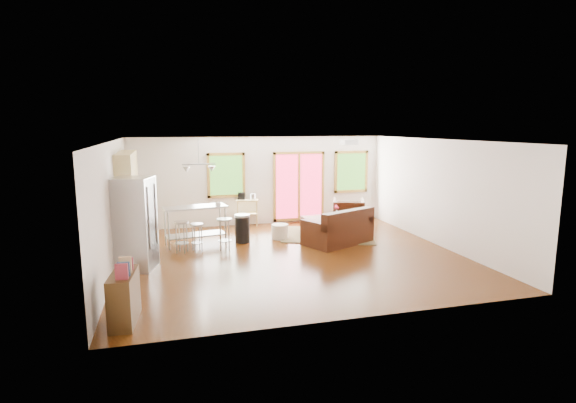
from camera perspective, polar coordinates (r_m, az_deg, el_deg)
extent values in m
cube|color=#361906|center=(10.28, 0.44, -6.94)|extent=(7.50, 7.00, 0.02)
cube|color=white|center=(9.86, 0.46, 7.83)|extent=(7.50, 7.00, 0.02)
cube|color=silver|center=(13.36, -3.60, 2.64)|extent=(7.50, 0.02, 2.60)
cube|color=silver|center=(9.69, -21.50, -0.67)|extent=(0.02, 7.00, 2.60)
cube|color=silver|center=(11.56, 18.71, 1.06)|extent=(0.02, 7.00, 2.60)
cube|color=silver|center=(6.74, 8.52, -4.39)|extent=(7.50, 0.02, 2.60)
cube|color=#32601E|center=(13.13, -7.85, 3.32)|extent=(0.94, 0.02, 1.14)
cube|color=olive|center=(13.08, -7.91, 5.98)|extent=(1.10, 0.05, 0.08)
cube|color=olive|center=(13.21, -7.79, 0.69)|extent=(1.10, 0.05, 0.08)
cube|color=olive|center=(13.08, -10.07, 3.24)|extent=(0.08, 0.05, 1.30)
cube|color=olive|center=(13.20, -5.65, 3.40)|extent=(0.08, 0.05, 1.30)
cube|color=#C62547|center=(13.63, 1.40, 1.95)|extent=(1.44, 0.02, 1.94)
cube|color=olive|center=(13.53, 1.42, 6.19)|extent=(1.60, 0.05, 0.08)
cube|color=olive|center=(13.80, 1.38, -2.21)|extent=(1.60, 0.05, 0.08)
cube|color=olive|center=(13.43, -1.71, 1.83)|extent=(0.08, 0.05, 2.10)
cube|color=olive|center=(13.86, 4.42, 2.05)|extent=(0.08, 0.05, 2.10)
cube|color=olive|center=(13.63, 1.40, 1.95)|extent=(0.08, 0.05, 1.94)
cube|color=#32601E|center=(14.16, 8.03, 3.77)|extent=(0.94, 0.02, 1.14)
cube|color=olive|center=(14.11, 8.09, 6.24)|extent=(1.10, 0.05, 0.08)
cube|color=olive|center=(14.23, 7.97, 1.33)|extent=(1.10, 0.05, 0.08)
cube|color=olive|center=(13.97, 6.10, 3.73)|extent=(0.08, 0.05, 1.30)
cube|color=olive|center=(14.37, 9.91, 3.81)|extent=(0.08, 0.05, 1.30)
cube|color=#425E3A|center=(12.15, 5.19, -4.26)|extent=(2.89, 2.58, 0.02)
cube|color=black|center=(11.35, 6.31, -4.13)|extent=(1.91, 1.56, 0.47)
cube|color=black|center=(11.01, 7.71, -2.21)|extent=(1.61, 0.90, 0.42)
cube|color=black|center=(10.78, 3.67, -3.06)|extent=(0.60, 0.95, 0.18)
cube|color=black|center=(11.80, 8.77, -2.04)|extent=(0.60, 0.95, 0.18)
cube|color=black|center=(11.06, 4.81, -2.86)|extent=(0.88, 0.84, 0.13)
cube|color=black|center=(11.58, 7.40, -2.35)|extent=(0.88, 0.84, 0.13)
cube|color=#36220E|center=(12.51, 6.10, -2.35)|extent=(1.00, 0.76, 0.04)
cube|color=#36220E|center=(12.17, 5.25, -3.52)|extent=(0.07, 0.07, 0.32)
cube|color=#36220E|center=(12.62, 7.97, -3.10)|extent=(0.07, 0.07, 0.32)
cube|color=#36220E|center=(12.48, 4.18, -3.18)|extent=(0.07, 0.07, 0.32)
cube|color=#36220E|center=(12.92, 6.88, -2.78)|extent=(0.07, 0.07, 0.32)
imported|color=black|center=(13.16, 7.69, -1.27)|extent=(1.12, 1.09, 0.91)
cube|color=black|center=(12.51, 3.37, -2.93)|extent=(0.66, 0.66, 0.41)
cylinder|color=beige|center=(11.73, -1.04, -3.83)|extent=(0.57, 0.57, 0.38)
imported|color=silver|center=(12.55, 6.20, -1.55)|extent=(0.21, 0.22, 0.20)
sphere|color=#D3294C|center=(12.55, 6.31, -0.79)|extent=(0.08, 0.08, 0.08)
sphere|color=#D3294C|center=(12.48, 6.12, -0.75)|extent=(0.08, 0.08, 0.08)
sphere|color=#D3294C|center=(12.55, 6.13, -0.59)|extent=(0.08, 0.08, 0.08)
cube|color=tan|center=(11.48, -18.81, -3.32)|extent=(0.60, 2.20, 0.90)
cube|color=black|center=(11.39, -18.93, -1.01)|extent=(0.64, 2.24, 0.04)
cube|color=tan|center=(11.27, -19.83, 4.12)|extent=(0.36, 2.20, 0.70)
cylinder|color=#B7BABC|center=(10.88, -19.13, -0.91)|extent=(0.12, 0.12, 0.18)
cube|color=black|center=(11.77, -18.84, -0.09)|extent=(0.22, 0.18, 0.20)
cube|color=#B7BABC|center=(9.67, -18.99, -2.67)|extent=(0.93, 0.92, 1.90)
cube|color=gray|center=(9.55, -16.91, -2.71)|extent=(0.21, 0.67, 1.85)
cylinder|color=gray|center=(9.30, -17.27, -2.06)|extent=(0.03, 0.03, 1.26)
cylinder|color=gray|center=(9.73, -16.42, -1.51)|extent=(0.03, 0.03, 1.26)
cube|color=#B7BABC|center=(11.21, -11.74, -0.70)|extent=(1.61, 0.86, 0.04)
cube|color=gray|center=(11.35, -11.62, -4.15)|extent=(1.50, 0.77, 0.03)
cylinder|color=gray|center=(10.95, -14.92, -3.67)|extent=(0.05, 0.05, 0.93)
cylinder|color=gray|center=(11.26, -7.94, -3.07)|extent=(0.05, 0.05, 0.93)
cylinder|color=gray|center=(11.40, -15.34, -3.16)|extent=(0.05, 0.05, 0.93)
cylinder|color=gray|center=(11.70, -8.62, -2.60)|extent=(0.05, 0.05, 0.93)
imported|color=white|center=(11.12, -8.87, -0.34)|extent=(0.14, 0.12, 0.14)
cylinder|color=#B7BABC|center=(10.64, -13.43, -2.59)|extent=(0.46, 0.46, 0.04)
cylinder|color=gray|center=(10.77, -12.70, -4.42)|extent=(0.03, 0.03, 0.70)
cylinder|color=gray|center=(10.84, -13.64, -4.37)|extent=(0.03, 0.03, 0.70)
cylinder|color=gray|center=(10.67, -14.01, -4.61)|extent=(0.03, 0.03, 0.70)
cylinder|color=gray|center=(10.60, -13.05, -4.66)|extent=(0.03, 0.03, 0.70)
cylinder|color=gray|center=(10.75, -13.33, -5.15)|extent=(0.42, 0.42, 0.02)
cylinder|color=#B7BABC|center=(10.71, -11.53, -2.87)|extent=(0.38, 0.38, 0.04)
cylinder|color=gray|center=(10.89, -11.18, -4.43)|extent=(0.03, 0.03, 0.62)
cylinder|color=gray|center=(10.84, -12.03, -4.52)|extent=(0.03, 0.03, 0.62)
cylinder|color=gray|center=(10.68, -11.76, -4.72)|extent=(0.03, 0.03, 0.62)
cylinder|color=gray|center=(10.73, -10.90, -4.62)|extent=(0.03, 0.03, 0.62)
cylinder|color=gray|center=(10.81, -11.45, -5.14)|extent=(0.34, 0.34, 0.01)
cylinder|color=#B7BABC|center=(10.65, -8.08, -2.28)|extent=(0.41, 0.41, 0.04)
cylinder|color=gray|center=(10.82, -7.51, -4.14)|extent=(0.03, 0.03, 0.72)
cylinder|color=gray|center=(10.83, -8.54, -4.16)|extent=(0.03, 0.03, 0.72)
cylinder|color=gray|center=(10.64, -8.57, -4.41)|extent=(0.03, 0.03, 0.72)
cylinder|color=gray|center=(10.63, -7.52, -4.39)|extent=(0.03, 0.03, 0.72)
cylinder|color=gray|center=(10.76, -8.02, -4.93)|extent=(0.37, 0.37, 0.02)
cylinder|color=black|center=(11.41, -5.81, -3.53)|extent=(0.49, 0.49, 0.66)
cylinder|color=#B7BABC|center=(11.34, -5.84, -1.79)|extent=(0.50, 0.50, 0.06)
cube|color=tan|center=(13.21, -5.20, 0.21)|extent=(0.72, 0.54, 0.04)
cube|color=tan|center=(13.28, -5.18, -1.49)|extent=(0.68, 0.50, 0.03)
cube|color=tan|center=(13.12, -6.41, -1.56)|extent=(0.04, 0.04, 0.78)
cube|color=tan|center=(13.11, -3.98, -1.54)|extent=(0.04, 0.04, 0.78)
cube|color=tan|center=(13.45, -6.35, -1.29)|extent=(0.04, 0.04, 0.78)
cube|color=tan|center=(13.43, -3.98, -1.26)|extent=(0.04, 0.04, 0.78)
cube|color=black|center=(13.19, -5.94, 0.71)|extent=(0.24, 0.22, 0.20)
cylinder|color=#B7BABC|center=(13.19, -4.49, 0.65)|extent=(0.17, 0.17, 0.17)
cube|color=#36220E|center=(7.25, -20.10, -11.44)|extent=(0.42, 0.89, 0.77)
cube|color=maroon|center=(6.81, -20.38, -8.37)|extent=(0.18, 0.07, 0.23)
cube|color=navy|center=(6.95, -20.16, -8.08)|extent=(0.18, 0.07, 0.21)
cube|color=tan|center=(7.08, -19.95, -7.59)|extent=(0.18, 0.07, 0.25)
cube|color=maroon|center=(7.22, -19.73, -7.47)|extent=(0.18, 0.07, 0.19)
cube|color=white|center=(10.95, 7.76, 7.50)|extent=(0.35, 0.35, 0.12)
cylinder|color=gray|center=(11.03, -11.29, 6.22)|extent=(0.02, 0.02, 0.60)
cube|color=gray|center=(11.05, -11.24, 4.67)|extent=(0.80, 0.04, 0.03)
cone|color=#B7BABC|center=(11.05, -12.78, 3.99)|extent=(0.18, 0.18, 0.14)
cone|color=#B7BABC|center=(11.09, -9.67, 4.11)|extent=(0.18, 0.18, 0.14)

